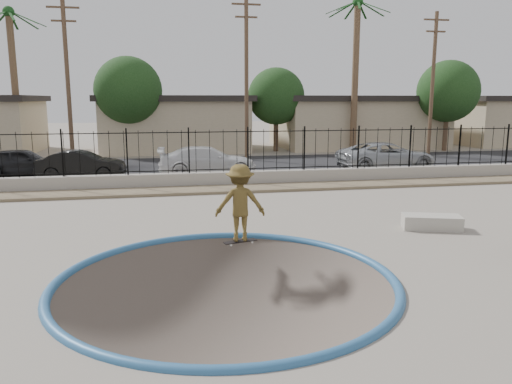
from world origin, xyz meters
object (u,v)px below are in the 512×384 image
at_px(car_c, 208,161).
at_px(car_d, 387,156).
at_px(concrete_ledge, 432,222).
at_px(skateboard, 240,241).
at_px(skater, 240,207).
at_px(car_a, 22,162).
at_px(car_b, 81,165).

relative_size(car_c, car_d, 0.92).
bearing_deg(concrete_ledge, skateboard, -175.91).
distance_m(skater, skateboard, 0.91).
bearing_deg(concrete_ledge, car_d, 70.35).
height_order(car_a, car_d, car_d).
xyz_separation_m(car_b, car_c, (5.83, 0.00, 0.04)).
bearing_deg(skater, car_c, -85.83).
bearing_deg(car_d, car_b, 86.85).
xyz_separation_m(concrete_ledge, car_b, (-11.07, 11.40, 0.48)).
height_order(skater, car_a, skater).
relative_size(skater, skateboard, 2.15).
bearing_deg(skateboard, car_a, 106.61).
bearing_deg(car_c, skater, 179.97).
bearing_deg(car_b, concrete_ledge, -130.16).
bearing_deg(concrete_ledge, car_c, 114.68).
height_order(skater, car_b, skater).
bearing_deg(car_b, car_d, -84.31).
xyz_separation_m(skateboard, concrete_ledge, (5.59, 0.40, 0.14)).
xyz_separation_m(skateboard, car_d, (9.66, 11.80, 0.68)).
distance_m(skater, car_d, 15.25).
height_order(car_b, car_c, car_c).
bearing_deg(car_b, skater, -149.42).
distance_m(skateboard, car_a, 15.82).
bearing_deg(car_c, car_b, 91.68).
xyz_separation_m(skater, car_d, (9.66, 11.80, -0.23)).
bearing_deg(skater, car_a, -52.00).
distance_m(car_a, car_d, 18.14).
height_order(concrete_ledge, car_d, car_d).
bearing_deg(car_a, skateboard, -147.78).
height_order(skateboard, car_a, car_a).
bearing_deg(skater, car_b, -59.23).
relative_size(skateboard, car_c, 0.19).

